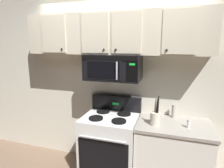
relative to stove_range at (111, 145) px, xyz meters
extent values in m
cube|color=silver|center=(0.00, 0.37, 0.88)|extent=(5.20, 0.10, 2.70)
cube|color=white|center=(0.00, 0.00, -0.02)|extent=(0.76, 0.64, 0.90)
cube|color=black|center=(0.00, -0.33, -0.03)|extent=(0.67, 0.01, 0.52)
cylinder|color=#B7BABF|center=(0.00, -0.36, 0.27)|extent=(0.61, 0.03, 0.03)
cube|color=black|center=(0.00, 0.28, 0.54)|extent=(0.76, 0.07, 0.22)
cube|color=#19D83F|center=(0.00, 0.24, 0.54)|extent=(0.10, 0.00, 0.04)
cylinder|color=black|center=(-0.16, -0.14, 0.44)|extent=(0.19, 0.19, 0.02)
cylinder|color=black|center=(0.16, -0.14, 0.44)|extent=(0.19, 0.19, 0.02)
cylinder|color=black|center=(-0.16, 0.14, 0.44)|extent=(0.19, 0.19, 0.02)
cylinder|color=black|center=(0.16, 0.14, 0.44)|extent=(0.19, 0.19, 0.02)
cube|color=black|center=(0.00, 0.12, 1.11)|extent=(0.76, 0.39, 0.35)
cube|color=black|center=(0.00, -0.08, 1.25)|extent=(0.73, 0.01, 0.06)
cube|color=black|center=(-0.07, -0.08, 1.09)|extent=(0.49, 0.01, 0.25)
cube|color=black|center=(-0.08, -0.08, 1.09)|extent=(0.44, 0.01, 0.22)
cube|color=black|center=(0.30, -0.08, 1.09)|extent=(0.14, 0.01, 0.25)
cube|color=#19D83F|center=(0.30, -0.08, 1.18)|extent=(0.07, 0.00, 0.03)
cylinder|color=#B7BABF|center=(0.11, -0.10, 1.09)|extent=(0.02, 0.02, 0.23)
cube|color=beige|center=(0.00, 0.15, 1.56)|extent=(2.50, 0.33, 0.55)
cube|color=beige|center=(-0.83, -0.02, 1.56)|extent=(0.38, 0.01, 0.51)
sphere|color=black|center=(-0.70, -0.03, 1.35)|extent=(0.03, 0.03, 0.03)
cube|color=beige|center=(-0.21, -0.02, 1.56)|extent=(0.38, 0.01, 0.51)
sphere|color=black|center=(-0.08, -0.03, 1.35)|extent=(0.03, 0.03, 0.03)
cube|color=beige|center=(0.21, -0.02, 1.56)|extent=(0.38, 0.01, 0.51)
sphere|color=black|center=(0.08, -0.03, 1.35)|extent=(0.03, 0.03, 0.03)
cube|color=beige|center=(0.83, -0.02, 1.56)|extent=(0.38, 0.01, 0.51)
sphere|color=black|center=(0.70, -0.03, 1.35)|extent=(0.03, 0.03, 0.03)
cube|color=white|center=(0.84, 0.01, -0.04)|extent=(0.90, 0.62, 0.86)
cube|color=#9E998E|center=(0.84, 0.01, 0.41)|extent=(0.93, 0.65, 0.03)
cylinder|color=beige|center=(0.61, -0.09, 0.51)|extent=(0.12, 0.12, 0.16)
cylinder|color=#A87A47|center=(0.60, -0.09, 0.65)|extent=(0.03, 0.05, 0.26)
cylinder|color=silver|center=(0.61, -0.09, 0.63)|extent=(0.05, 0.07, 0.23)
cylinder|color=black|center=(0.63, -0.11, 0.67)|extent=(0.05, 0.05, 0.30)
cylinder|color=black|center=(0.64, -0.11, 0.65)|extent=(0.03, 0.08, 0.27)
cylinder|color=white|center=(1.00, -0.06, 0.47)|extent=(0.04, 0.04, 0.08)
cylinder|color=#B7BABF|center=(1.00, -0.06, 0.52)|extent=(0.04, 0.04, 0.02)
cylinder|color=#B7B2A8|center=(0.83, 0.23, 0.52)|extent=(0.05, 0.05, 0.18)
camera|label=1|loc=(0.77, -2.36, 1.42)|focal=30.36mm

